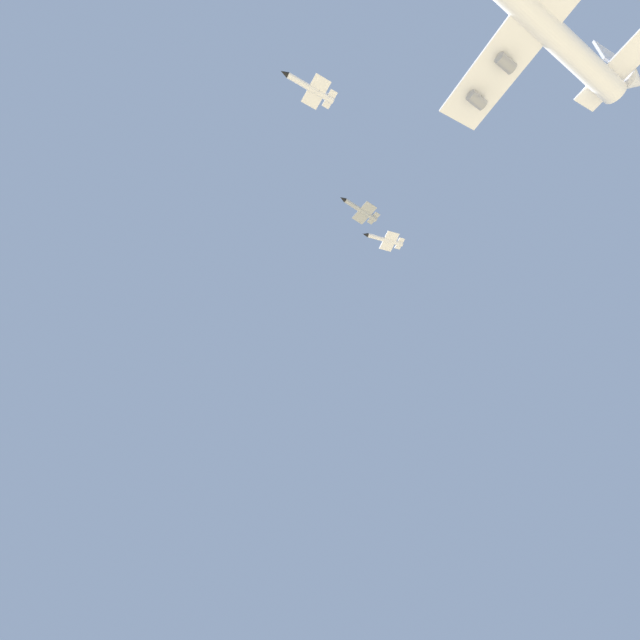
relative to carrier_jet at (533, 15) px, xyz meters
name	(u,v)px	position (x,y,z in m)	size (l,w,h in m)	color
carrier_jet	(533,15)	(0.00, 0.00, 0.00)	(74.00, 59.57, 20.74)	white
chase_jet_left_wing	(361,210)	(-21.16, -67.12, 8.14)	(15.31, 8.84, 4.00)	#999EA3
chase_jet_trailing	(311,88)	(22.98, -50.57, -5.71)	(15.17, 9.03, 4.00)	silver
chase_jet_high_escort	(385,240)	(-37.25, -68.38, 9.79)	(14.38, 10.64, 4.00)	silver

